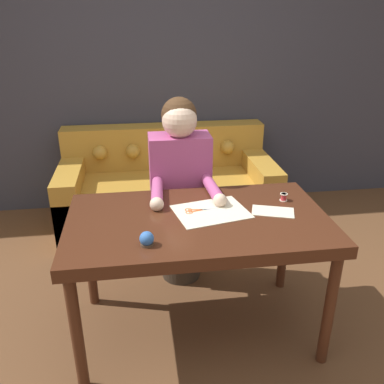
% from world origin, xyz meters
% --- Properties ---
extents(ground_plane, '(16.00, 16.00, 0.00)m').
position_xyz_m(ground_plane, '(0.00, 0.00, 0.00)').
color(ground_plane, brown).
extents(wall_back, '(8.00, 0.06, 2.60)m').
position_xyz_m(wall_back, '(0.00, 2.01, 1.30)').
color(wall_back, '#383842').
rests_on(wall_back, ground_plane).
extents(dining_table, '(1.43, 0.81, 0.77)m').
position_xyz_m(dining_table, '(0.04, 0.09, 0.70)').
color(dining_table, '#472314').
rests_on(dining_table, ground_plane).
extents(couch, '(1.87, 0.91, 0.84)m').
position_xyz_m(couch, '(-0.01, 1.55, 0.30)').
color(couch, '#B7842D').
rests_on(couch, ground_plane).
extents(person, '(0.44, 0.63, 1.32)m').
position_xyz_m(person, '(0.01, 0.66, 0.69)').
color(person, '#33281E').
rests_on(person, ground_plane).
extents(pattern_paper_main, '(0.45, 0.38, 0.00)m').
position_xyz_m(pattern_paper_main, '(0.12, 0.15, 0.78)').
color(pattern_paper_main, beige).
rests_on(pattern_paper_main, dining_table).
extents(pattern_paper_offcut, '(0.26, 0.20, 0.00)m').
position_xyz_m(pattern_paper_offcut, '(0.47, 0.10, 0.78)').
color(pattern_paper_offcut, beige).
rests_on(pattern_paper_offcut, dining_table).
extents(scissors, '(0.24, 0.08, 0.01)m').
position_xyz_m(scissors, '(0.05, 0.17, 0.78)').
color(scissors, silver).
rests_on(scissors, dining_table).
extents(thread_spool, '(0.04, 0.04, 0.05)m').
position_xyz_m(thread_spool, '(0.58, 0.24, 0.80)').
color(thread_spool, red).
rests_on(thread_spool, dining_table).
extents(pin_cushion, '(0.07, 0.07, 0.07)m').
position_xyz_m(pin_cushion, '(-0.25, -0.16, 0.81)').
color(pin_cushion, '#4C3828').
rests_on(pin_cushion, dining_table).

